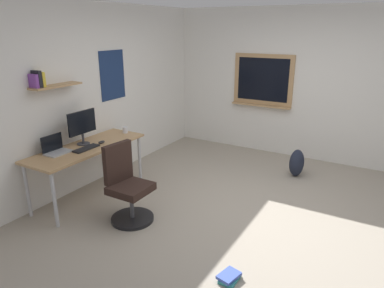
# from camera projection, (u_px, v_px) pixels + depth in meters

# --- Properties ---
(ground_plane) EXTENTS (5.20, 5.20, 0.00)m
(ground_plane) POSITION_uv_depth(u_px,v_px,m) (247.00, 213.00, 4.48)
(ground_plane) COLOR #9E9384
(ground_plane) RESTS_ON ground
(wall_back) EXTENTS (5.00, 0.30, 2.60)m
(wall_back) POSITION_uv_depth(u_px,v_px,m) (97.00, 94.00, 5.24)
(wall_back) COLOR silver
(wall_back) RESTS_ON ground
(wall_right) EXTENTS (0.22, 5.00, 2.60)m
(wall_right) POSITION_uv_depth(u_px,v_px,m) (303.00, 85.00, 6.09)
(wall_right) COLOR silver
(wall_right) RESTS_ON ground
(desk) EXTENTS (1.69, 0.61, 0.73)m
(desk) POSITION_uv_depth(u_px,v_px,m) (87.00, 151.00, 4.72)
(desk) COLOR tan
(desk) RESTS_ON ground
(office_chair) EXTENTS (0.52, 0.52, 0.95)m
(office_chair) POSITION_uv_depth(u_px,v_px,m) (127.00, 188.00, 4.22)
(office_chair) COLOR black
(office_chair) RESTS_ON ground
(laptop) EXTENTS (0.31, 0.21, 0.23)m
(laptop) POSITION_uv_depth(u_px,v_px,m) (56.00, 149.00, 4.44)
(laptop) COLOR #ADAFB5
(laptop) RESTS_ON desk
(monitor_primary) EXTENTS (0.46, 0.17, 0.46)m
(monitor_primary) POSITION_uv_depth(u_px,v_px,m) (82.00, 125.00, 4.70)
(monitor_primary) COLOR #38383D
(monitor_primary) RESTS_ON desk
(keyboard) EXTENTS (0.37, 0.13, 0.02)m
(keyboard) POSITION_uv_depth(u_px,v_px,m) (86.00, 148.00, 4.59)
(keyboard) COLOR black
(keyboard) RESTS_ON desk
(computer_mouse) EXTENTS (0.10, 0.06, 0.03)m
(computer_mouse) POSITION_uv_depth(u_px,v_px,m) (102.00, 142.00, 4.82)
(computer_mouse) COLOR #262628
(computer_mouse) RESTS_ON desk
(coffee_mug) EXTENTS (0.08, 0.08, 0.09)m
(coffee_mug) POSITION_uv_depth(u_px,v_px,m) (125.00, 130.00, 5.29)
(coffee_mug) COLOR silver
(coffee_mug) RESTS_ON desk
(backpack) EXTENTS (0.32, 0.22, 0.43)m
(backpack) POSITION_uv_depth(u_px,v_px,m) (297.00, 163.00, 5.54)
(backpack) COLOR #1E2333
(backpack) RESTS_ON ground
(book_stack_on_floor) EXTENTS (0.24, 0.19, 0.06)m
(book_stack_on_floor) POSITION_uv_depth(u_px,v_px,m) (229.00, 277.00, 3.28)
(book_stack_on_floor) COLOR teal
(book_stack_on_floor) RESTS_ON ground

